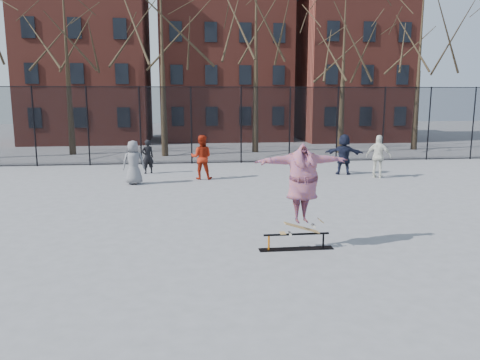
{
  "coord_description": "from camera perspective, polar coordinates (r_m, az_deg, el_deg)",
  "views": [
    {
      "loc": [
        -1.71,
        -11.43,
        3.55
      ],
      "look_at": [
        -0.2,
        1.5,
        1.18
      ],
      "focal_mm": 35.0,
      "sensor_mm": 36.0,
      "label": 1
    }
  ],
  "objects": [
    {
      "name": "skateboard",
      "position": [
        11.02,
        7.52,
        -6.16
      ],
      "size": [
        0.91,
        0.22,
        0.11
      ],
      "primitive_type": null,
      "color": "olive",
      "rests_on": "skate_rail"
    },
    {
      "name": "bystander_white",
      "position": [
        21.09,
        16.55,
        2.76
      ],
      "size": [
        1.15,
        1.01,
        1.86
      ],
      "primitive_type": "imported",
      "rotation": [
        0.0,
        0.0,
        2.51
      ],
      "color": "silver",
      "rests_on": "ground"
    },
    {
      "name": "rowhouses",
      "position": [
        37.59,
        -3.02,
        14.14
      ],
      "size": [
        29.0,
        7.0,
        13.0
      ],
      "color": "maroon",
      "rests_on": "ground"
    },
    {
      "name": "bystander_grey",
      "position": [
        19.22,
        -12.84,
        2.1
      ],
      "size": [
        0.91,
        0.63,
        1.78
      ],
      "primitive_type": "imported",
      "rotation": [
        0.0,
        0.0,
        3.22
      ],
      "color": "slate",
      "rests_on": "ground"
    },
    {
      "name": "skate_rail",
      "position": [
        11.08,
        6.87,
        -7.62
      ],
      "size": [
        1.75,
        0.27,
        0.39
      ],
      "color": "black",
      "rests_on": "ground"
    },
    {
      "name": "bystander_red",
      "position": [
        19.98,
        -4.72,
        2.78
      ],
      "size": [
        1.01,
        0.84,
        1.88
      ],
      "primitive_type": "imported",
      "rotation": [
        0.0,
        0.0,
        2.99
      ],
      "color": "#9B200D",
      "rests_on": "ground"
    },
    {
      "name": "bystander_black",
      "position": [
        21.79,
        -11.19,
        2.82
      ],
      "size": [
        0.67,
        0.57,
        1.56
      ],
      "primitive_type": "imported",
      "rotation": [
        0.0,
        0.0,
        3.55
      ],
      "color": "black",
      "rests_on": "ground"
    },
    {
      "name": "tree_row",
      "position": [
        28.87,
        -3.89,
        17.87
      ],
      "size": [
        33.66,
        7.46,
        10.67
      ],
      "color": "black",
      "rests_on": "ground"
    },
    {
      "name": "skater",
      "position": [
        10.79,
        7.64,
        -1.21
      ],
      "size": [
        2.31,
        0.87,
        1.83
      ],
      "primitive_type": "imported",
      "rotation": [
        0.0,
        0.0,
        0.12
      ],
      "color": "#60388C",
      "rests_on": "skateboard"
    },
    {
      "name": "ground",
      "position": [
        12.09,
        1.78,
        -6.76
      ],
      "size": [
        100.0,
        100.0,
        0.0
      ],
      "primitive_type": "plane",
      "color": "slate"
    },
    {
      "name": "bystander_navy",
      "position": [
        21.63,
        12.54,
        3.08
      ],
      "size": [
        1.78,
        1.05,
        1.83
      ],
      "primitive_type": "imported",
      "rotation": [
        0.0,
        0.0,
        2.82
      ],
      "color": "black",
      "rests_on": "ground"
    },
    {
      "name": "fence",
      "position": [
        24.53,
        -2.7,
        6.81
      ],
      "size": [
        34.03,
        0.07,
        4.0
      ],
      "color": "black",
      "rests_on": "ground"
    }
  ]
}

